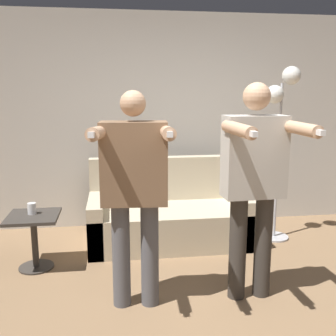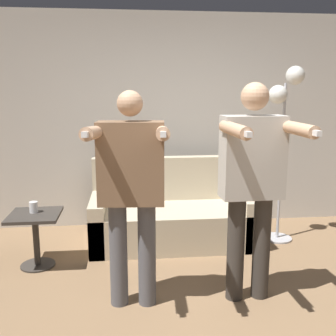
# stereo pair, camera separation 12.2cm
# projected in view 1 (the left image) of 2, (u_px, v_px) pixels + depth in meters

# --- Properties ---
(ground_plane) EXTENTS (16.00, 16.00, 0.00)m
(ground_plane) POSITION_uv_depth(u_px,v_px,m) (218.00, 334.00, 2.76)
(ground_plane) COLOR #846647
(wall_back) EXTENTS (10.00, 0.05, 2.60)m
(wall_back) POSITION_uv_depth(u_px,v_px,m) (169.00, 122.00, 4.88)
(wall_back) COLOR beige
(wall_back) RESTS_ON ground_plane
(couch) EXTENTS (1.77, 0.85, 0.92)m
(couch) POSITION_uv_depth(u_px,v_px,m) (169.00, 217.00, 4.42)
(couch) COLOR beige
(couch) RESTS_ON ground_plane
(person_left) EXTENTS (0.60, 0.71, 1.68)m
(person_left) POSITION_uv_depth(u_px,v_px,m) (134.00, 185.00, 2.94)
(person_left) COLOR #56565B
(person_left) RESTS_ON ground_plane
(person_right) EXTENTS (0.56, 0.69, 1.74)m
(person_right) POSITION_uv_depth(u_px,v_px,m) (254.00, 177.00, 3.07)
(person_right) COLOR #38332D
(person_right) RESTS_ON ground_plane
(cat) EXTENTS (0.48, 0.15, 0.16)m
(cat) POSITION_uv_depth(u_px,v_px,m) (132.00, 152.00, 4.53)
(cat) COLOR tan
(cat) RESTS_ON couch
(floor_lamp) EXTENTS (0.38, 0.33, 1.94)m
(floor_lamp) POSITION_uv_depth(u_px,v_px,m) (281.00, 109.00, 4.28)
(floor_lamp) COLOR #B2B2B7
(floor_lamp) RESTS_ON ground_plane
(side_table) EXTENTS (0.47, 0.47, 0.53)m
(side_table) POSITION_uv_depth(u_px,v_px,m) (34.00, 230.00, 3.72)
(side_table) COLOR #38332D
(side_table) RESTS_ON ground_plane
(cup) EXTENTS (0.08, 0.08, 0.11)m
(cup) POSITION_uv_depth(u_px,v_px,m) (32.00, 208.00, 3.72)
(cup) COLOR white
(cup) RESTS_ON side_table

